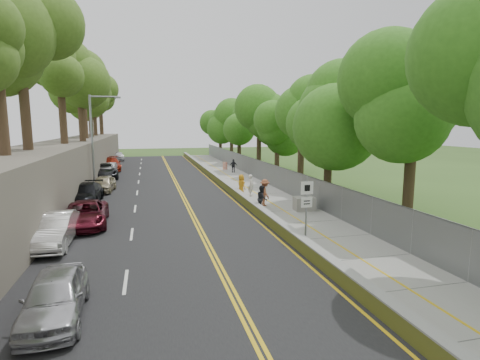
# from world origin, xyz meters

# --- Properties ---
(ground) EXTENTS (140.00, 140.00, 0.00)m
(ground) POSITION_xyz_m (0.00, 0.00, 0.00)
(ground) COLOR #33511E
(ground) RESTS_ON ground
(road) EXTENTS (11.20, 66.00, 0.04)m
(road) POSITION_xyz_m (-5.40, 15.00, 0.02)
(road) COLOR black
(road) RESTS_ON ground
(sidewalk) EXTENTS (4.20, 66.00, 0.05)m
(sidewalk) POSITION_xyz_m (2.55, 15.00, 0.03)
(sidewalk) COLOR gray
(sidewalk) RESTS_ON ground
(jersey_barrier) EXTENTS (0.42, 66.00, 0.60)m
(jersey_barrier) POSITION_xyz_m (0.25, 15.00, 0.30)
(jersey_barrier) COLOR #CEDB37
(jersey_barrier) RESTS_ON ground
(rock_embankment) EXTENTS (5.00, 66.00, 4.00)m
(rock_embankment) POSITION_xyz_m (-13.50, 15.00, 2.00)
(rock_embankment) COLOR #595147
(rock_embankment) RESTS_ON ground
(chainlink_fence) EXTENTS (0.04, 66.00, 2.00)m
(chainlink_fence) POSITION_xyz_m (4.65, 15.00, 1.00)
(chainlink_fence) COLOR slate
(chainlink_fence) RESTS_ON ground
(trees_embankment) EXTENTS (6.40, 66.00, 13.00)m
(trees_embankment) POSITION_xyz_m (-13.00, 15.00, 10.50)
(trees_embankment) COLOR #4D7523
(trees_embankment) RESTS_ON rock_embankment
(trees_fenceside) EXTENTS (7.00, 66.00, 14.00)m
(trees_fenceside) POSITION_xyz_m (7.00, 15.00, 7.00)
(trees_fenceside) COLOR #3D8020
(trees_fenceside) RESTS_ON ground
(streetlight) EXTENTS (2.52, 0.22, 8.00)m
(streetlight) POSITION_xyz_m (-10.46, 14.00, 4.64)
(streetlight) COLOR gray
(streetlight) RESTS_ON ground
(signpost) EXTENTS (0.62, 0.09, 3.10)m
(signpost) POSITION_xyz_m (1.05, -3.02, 1.96)
(signpost) COLOR gray
(signpost) RESTS_ON sidewalk
(construction_barrel) EXTENTS (0.56, 0.56, 0.92)m
(construction_barrel) POSITION_xyz_m (3.00, 25.69, 0.51)
(construction_barrel) COLOR red
(construction_barrel) RESTS_ON sidewalk
(concrete_block) EXTENTS (1.37, 1.08, 0.86)m
(concrete_block) POSITION_xyz_m (3.53, 2.85, 0.48)
(concrete_block) COLOR gray
(concrete_block) RESTS_ON sidewalk
(car_0) EXTENTS (1.78, 4.04, 1.35)m
(car_0) POSITION_xyz_m (-9.00, -8.20, 0.72)
(car_0) COLOR #A7A7AB
(car_0) RESTS_ON road
(car_1) EXTENTS (1.60, 4.55, 1.50)m
(car_1) POSITION_xyz_m (-10.60, -1.03, 0.79)
(car_1) COLOR silver
(car_1) RESTS_ON road
(car_2) EXTENTS (2.49, 4.95, 1.34)m
(car_2) POSITION_xyz_m (-9.68, 2.22, 0.71)
(car_2) COLOR #4C0E1A
(car_2) RESTS_ON road
(car_3) EXTENTS (2.17, 4.86, 1.38)m
(car_3) POSITION_xyz_m (-10.60, 8.72, 0.73)
(car_3) COLOR black
(car_3) RESTS_ON road
(car_4) EXTENTS (1.91, 4.06, 1.34)m
(car_4) POSITION_xyz_m (-9.88, 13.18, 0.71)
(car_4) COLOR tan
(car_4) RESTS_ON road
(car_5) EXTENTS (1.71, 4.60, 1.50)m
(car_5) POSITION_xyz_m (-10.41, 21.96, 0.79)
(car_5) COLOR #A1A3A7
(car_5) RESTS_ON road
(car_6) EXTENTS (3.06, 5.74, 1.54)m
(car_6) POSITION_xyz_m (-10.60, 21.32, 0.81)
(car_6) COLOR black
(car_6) RESTS_ON road
(car_7) EXTENTS (2.79, 5.70, 1.60)m
(car_7) POSITION_xyz_m (-10.60, 28.15, 0.84)
(car_7) COLOR maroon
(car_7) RESTS_ON road
(car_8) EXTENTS (1.94, 4.06, 1.34)m
(car_8) POSITION_xyz_m (-10.60, 41.25, 0.71)
(car_8) COLOR silver
(car_8) RESTS_ON road
(painter_0) EXTENTS (0.76, 0.95, 1.69)m
(painter_0) POSITION_xyz_m (0.75, 8.61, 0.90)
(painter_0) COLOR #C58018
(painter_0) RESTS_ON sidewalk
(painter_1) EXTENTS (0.55, 0.70, 1.71)m
(painter_1) POSITION_xyz_m (1.45, 8.27, 0.90)
(painter_1) COLOR silver
(painter_1) RESTS_ON sidewalk
(painter_2) EXTENTS (0.82, 0.96, 1.70)m
(painter_2) POSITION_xyz_m (0.75, 3.15, 0.90)
(painter_2) COLOR black
(painter_2) RESTS_ON sidewalk
(painter_3) EXTENTS (0.72, 1.21, 1.84)m
(painter_3) POSITION_xyz_m (1.45, 4.77, 0.97)
(painter_3) COLOR brown
(painter_3) RESTS_ON sidewalk
(person_far) EXTENTS (0.96, 0.57, 1.53)m
(person_far) POSITION_xyz_m (3.38, 22.70, 0.82)
(person_far) COLOR black
(person_far) RESTS_ON sidewalk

